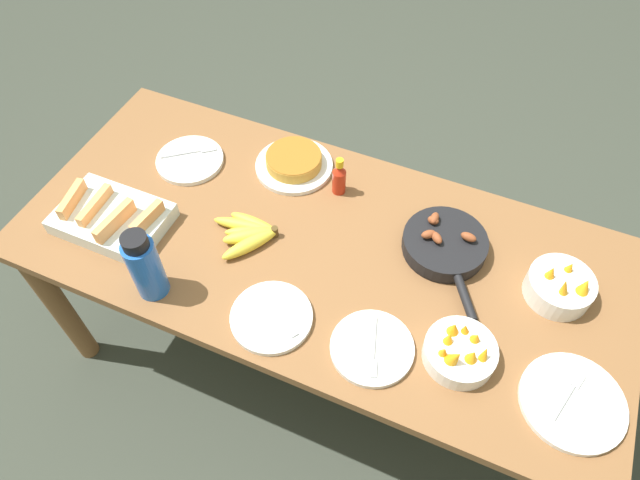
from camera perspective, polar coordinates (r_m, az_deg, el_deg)
name	(u,v)px	position (r m, az deg, el deg)	size (l,w,h in m)	color
ground_plane	(320,354)	(2.26, 0.00, -11.34)	(14.00, 14.00, 0.00)	#383D33
dining_table	(320,264)	(1.72, 0.00, -2.42)	(1.78, 0.80, 0.70)	brown
banana_bunch	(250,233)	(1.67, -6.98, 0.71)	(0.21, 0.18, 0.04)	yellow
melon_tray	(112,218)	(1.79, -20.11, 2.11)	(0.32, 0.22, 0.10)	silver
skillet	(445,245)	(1.66, 12.36, -0.48)	(0.27, 0.34, 0.08)	black
frittata_plate_center	(294,162)	(1.84, -2.62, 7.76)	(0.25, 0.25, 0.06)	white
empty_plate_near_front	(572,402)	(1.54, 23.92, -14.59)	(0.25, 0.25, 0.02)	white
empty_plate_far_left	(372,348)	(1.48, 5.22, -10.70)	(0.21, 0.21, 0.02)	white
empty_plate_far_right	(190,160)	(1.92, -12.88, 7.80)	(0.22, 0.22, 0.02)	white
empty_plate_mid_edge	(272,317)	(1.52, -4.87, -7.71)	(0.22, 0.22, 0.02)	white
fruit_bowl_mango	(460,352)	(1.48, 13.82, -10.78)	(0.18, 0.18, 0.11)	white
fruit_bowl_citrus	(560,287)	(1.66, 22.86, -4.31)	(0.18, 0.18, 0.12)	white
water_bottle	(145,266)	(1.55, -17.10, -2.49)	(0.08, 0.08, 0.23)	blue
hot_sauce_bottle	(339,178)	(1.75, 1.93, 6.24)	(0.04, 0.04, 0.13)	#B72814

